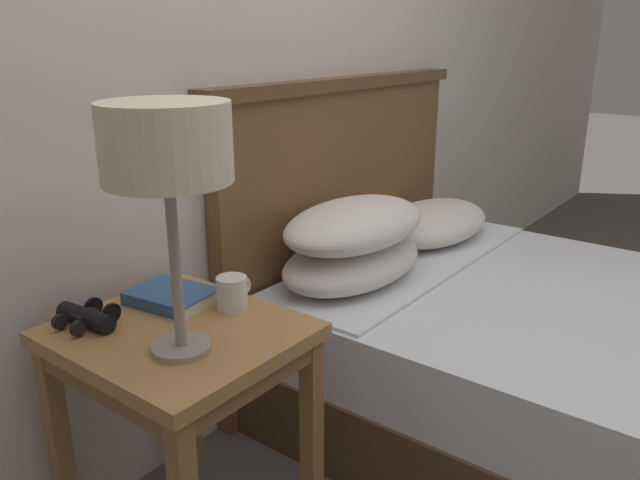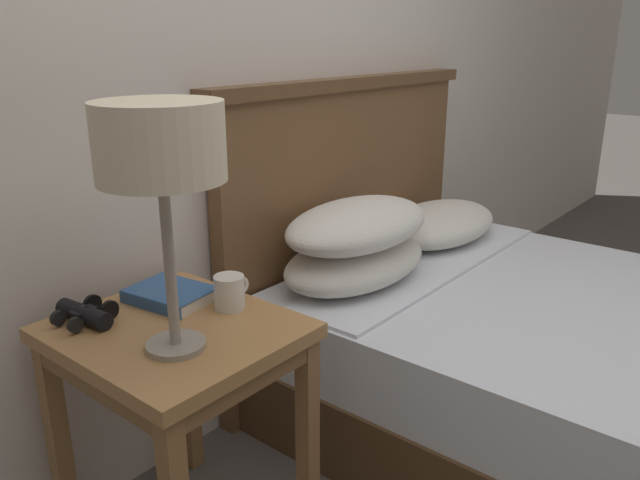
{
  "view_description": "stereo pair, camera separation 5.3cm",
  "coord_description": "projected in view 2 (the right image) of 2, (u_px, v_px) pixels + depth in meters",
  "views": [
    {
      "loc": [
        -1.39,
        -0.47,
        1.28
      ],
      "look_at": [
        -0.07,
        0.55,
        0.73
      ],
      "focal_mm": 35.0,
      "sensor_mm": 36.0,
      "label": 1
    },
    {
      "loc": [
        -1.36,
        -0.51,
        1.28
      ],
      "look_at": [
        -0.07,
        0.55,
        0.73
      ],
      "focal_mm": 35.0,
      "sensor_mm": 36.0,
      "label": 2
    }
  ],
  "objects": [
    {
      "name": "wall_back",
      "position": [
        232.0,
        26.0,
        1.86
      ],
      "size": [
        8.0,
        0.06,
        2.6
      ],
      "color": "silver",
      "rests_on": "ground_plane"
    },
    {
      "name": "nightstand",
      "position": [
        177.0,
        361.0,
        1.49
      ],
      "size": [
        0.48,
        0.54,
        0.63
      ],
      "color": "#AD7A47",
      "rests_on": "ground_plane"
    },
    {
      "name": "bed",
      "position": [
        550.0,
        355.0,
        2.02
      ],
      "size": [
        1.42,
        1.9,
        1.13
      ],
      "color": "#4E3520",
      "rests_on": "ground_plane"
    },
    {
      "name": "table_lamp",
      "position": [
        160.0,
        149.0,
        1.22
      ],
      "size": [
        0.26,
        0.26,
        0.53
      ],
      "color": "gray",
      "rests_on": "nightstand"
    },
    {
      "name": "book_on_nightstand",
      "position": [
        170.0,
        295.0,
        1.59
      ],
      "size": [
        0.18,
        0.23,
        0.03
      ],
      "color": "silver",
      "rests_on": "nightstand"
    },
    {
      "name": "binoculars_pair",
      "position": [
        85.0,
        314.0,
        1.47
      ],
      "size": [
        0.14,
        0.16,
        0.05
      ],
      "color": "black",
      "rests_on": "nightstand"
    },
    {
      "name": "coffee_mug",
      "position": [
        230.0,
        292.0,
        1.54
      ],
      "size": [
        0.1,
        0.08,
        0.08
      ],
      "color": "silver",
      "rests_on": "nightstand"
    }
  ]
}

